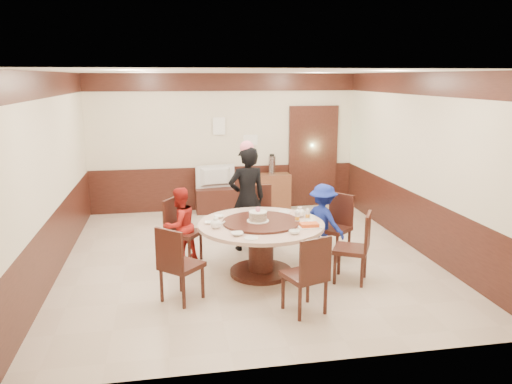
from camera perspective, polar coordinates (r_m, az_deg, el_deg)
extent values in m
plane|color=beige|center=(7.80, -0.99, -7.45)|extent=(6.00, 6.00, 0.00)
plane|color=white|center=(7.30, -1.07, 13.59)|extent=(6.00, 6.00, 0.00)
cube|color=beige|center=(10.36, -3.69, 5.64)|extent=(5.50, 0.04, 2.80)
cube|color=beige|center=(4.57, 5.00, -3.93)|extent=(5.50, 0.04, 2.80)
cube|color=beige|center=(7.50, -22.25, 1.86)|extent=(0.04, 6.00, 2.80)
cube|color=beige|center=(8.31, 18.07, 3.19)|extent=(0.04, 6.00, 2.80)
cube|color=#351610|center=(7.65, -1.00, -4.29)|extent=(5.50, 6.00, 0.90)
cube|color=#351610|center=(7.30, -1.07, 12.22)|extent=(5.50, 6.00, 0.35)
cube|color=#351610|center=(10.74, 6.51, 3.96)|extent=(1.05, 0.08, 2.18)
cube|color=#8CD999|center=(10.76, 6.48, 3.98)|extent=(0.88, 0.02, 2.05)
cylinder|color=#351610|center=(7.17, 0.57, -9.08)|extent=(0.88, 0.88, 0.06)
cylinder|color=#351610|center=(7.05, 0.58, -6.63)|extent=(0.35, 0.35, 0.65)
cylinder|color=#CAA593|center=(6.94, 0.58, -3.75)|extent=(1.75, 1.75, 0.05)
cylinder|color=#351610|center=(6.92, 0.59, -3.44)|extent=(1.07, 1.07, 0.03)
cube|color=#351610|center=(7.76, 8.84, -4.19)|extent=(0.62, 0.62, 0.06)
cube|color=#351610|center=(7.86, 9.71, -1.95)|extent=(0.30, 0.35, 0.50)
cube|color=#351610|center=(7.84, 8.78, -5.87)|extent=(0.36, 0.36, 0.42)
cube|color=#351610|center=(8.24, 0.66, -3.02)|extent=(0.45, 0.45, 0.06)
cube|color=#351610|center=(8.37, 0.35, -0.85)|extent=(0.42, 0.05, 0.50)
cube|color=#351610|center=(8.31, 0.65, -4.61)|extent=(0.36, 0.36, 0.42)
cube|color=#351610|center=(7.54, -8.21, -4.69)|extent=(0.61, 0.61, 0.06)
cube|color=#351610|center=(7.57, -9.66, -2.55)|extent=(0.25, 0.38, 0.50)
cube|color=#351610|center=(7.62, -8.15, -6.41)|extent=(0.36, 0.36, 0.42)
cube|color=#351610|center=(6.30, -8.49, -8.33)|extent=(0.62, 0.62, 0.06)
cube|color=#351610|center=(6.06, -9.90, -6.53)|extent=(0.33, 0.32, 0.50)
cube|color=#351610|center=(6.39, -8.42, -10.34)|extent=(0.36, 0.36, 0.42)
cube|color=#351610|center=(5.96, 5.55, -9.51)|extent=(0.56, 0.56, 0.06)
cube|color=#351610|center=(5.70, 6.82, -7.69)|extent=(0.41, 0.17, 0.50)
cube|color=#351610|center=(6.06, 5.50, -11.60)|extent=(0.36, 0.36, 0.42)
cube|color=#351610|center=(6.91, 10.79, -6.47)|extent=(0.60, 0.60, 0.06)
cube|color=#351610|center=(6.80, 12.64, -4.47)|extent=(0.23, 0.39, 0.50)
cube|color=#351610|center=(6.99, 10.70, -8.32)|extent=(0.36, 0.36, 0.42)
imported|color=black|center=(7.92, -1.03, -0.77)|extent=(0.67, 0.50, 1.67)
imported|color=#A81C16|center=(7.52, -8.71, -3.79)|extent=(0.70, 0.68, 1.14)
imported|color=navy|center=(7.68, 7.66, -3.34)|extent=(0.77, 0.86, 1.16)
cylinder|color=white|center=(6.91, 0.22, -3.30)|extent=(0.31, 0.31, 0.01)
cylinder|color=gray|center=(6.89, 0.22, -2.80)|extent=(0.25, 0.25, 0.11)
cylinder|color=white|center=(6.87, 0.22, -2.29)|extent=(0.25, 0.25, 0.01)
sphere|color=pink|center=(6.86, 0.22, -1.99)|extent=(0.07, 0.07, 0.07)
ellipsoid|color=white|center=(6.69, -4.61, -3.67)|extent=(0.17, 0.15, 0.13)
ellipsoid|color=white|center=(7.24, 5.04, -2.39)|extent=(0.17, 0.15, 0.13)
imported|color=white|center=(7.20, -4.26, -2.80)|extent=(0.14, 0.14, 0.04)
imported|color=white|center=(6.47, 4.40, -4.59)|extent=(0.15, 0.15, 0.05)
imported|color=white|center=(6.40, -2.17, -4.80)|extent=(0.16, 0.16, 0.04)
imported|color=white|center=(6.97, 6.19, -3.37)|extent=(0.12, 0.12, 0.04)
imported|color=white|center=(6.91, -5.32, -3.50)|extent=(0.14, 0.14, 0.03)
cylinder|color=white|center=(6.27, -0.56, -5.29)|extent=(0.18, 0.18, 0.01)
cylinder|color=white|center=(7.49, 3.26, -2.26)|extent=(0.18, 0.18, 0.01)
cube|color=white|center=(6.75, 6.10, -4.00)|extent=(0.30, 0.20, 0.02)
cube|color=#D74D18|center=(6.74, 6.11, -3.74)|extent=(0.24, 0.15, 0.04)
cylinder|color=white|center=(6.93, 4.74, -2.92)|extent=(0.06, 0.06, 0.16)
cylinder|color=white|center=(7.06, 5.92, -2.63)|extent=(0.06, 0.06, 0.16)
cube|color=#351610|center=(10.31, -4.52, -0.92)|extent=(0.85, 0.45, 0.50)
imported|color=gray|center=(10.20, -4.57, 1.72)|extent=(0.82, 0.23, 0.47)
cube|color=brown|center=(10.48, 1.67, 0.05)|extent=(0.80, 0.40, 0.75)
cylinder|color=silver|center=(10.37, 1.82, 3.10)|extent=(0.15, 0.15, 0.38)
cube|color=white|center=(10.27, -4.25, 7.53)|extent=(0.25, 0.00, 0.35)
cube|color=white|center=(10.39, -0.63, 5.96)|extent=(0.30, 0.00, 0.22)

